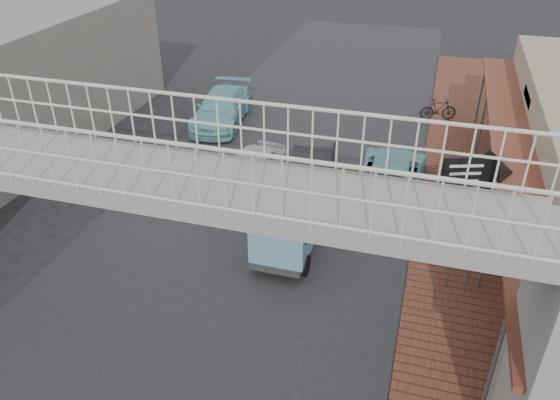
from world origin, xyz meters
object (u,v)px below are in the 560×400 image
Objects in this scene: angkot_far at (222,108)px; arrow_sign at (498,175)px; motorcycle_near at (426,210)px; motorcycle_far at (438,109)px; dark_sedan at (312,166)px; angkot_van at (291,217)px; street_clock at (471,214)px; angkot_curb at (391,175)px; white_hatchback at (249,172)px.

arrow_sign is at bearing -41.29° from angkot_far.
motorcycle_far is (0.00, 8.82, 0.01)m from motorcycle_near.
dark_sedan is 2.17× the size of motorcycle_near.
angkot_van is 5.76m from arrow_sign.
motorcycle_far is 11.84m from street_clock.
angkot_far reaches higher than motorcycle_far.
motorcycle_near is 3.50m from street_clock.
angkot_curb reaches higher than dark_sedan.
motorcycle_near is at bearing -28.55° from dark_sedan.
dark_sedan is at bearing 142.12° from street_clock.
angkot_van is 1.31× the size of street_clock.
street_clock is at bearing -18.49° from white_hatchback.
angkot_far is 9.72m from motorcycle_far.
angkot_far is 1.41× the size of arrow_sign.
motorcycle_near is (3.80, 2.36, -0.51)m from angkot_van.
white_hatchback is 3.82m from angkot_van.
street_clock is at bearing 166.69° from motorcycle_far.
motorcycle_near is at bearing 113.47° from street_clock.
white_hatchback is 6.18m from motorcycle_near.
angkot_curb is 3.02× the size of motorcycle_far.
street_clock reaches higher than angkot_van.
motorcycle_far is at bearing 98.75° from street_clock.
arrow_sign reaches higher than white_hatchback.
motorcycle_near is 1.13× the size of motorcycle_far.
angkot_van is 2.16× the size of motorcycle_far.
arrow_sign is (0.60, 1.31, 0.52)m from street_clock.
motorcycle_far is at bearing 71.29° from angkot_van.
arrow_sign is (1.62, -1.54, 2.28)m from motorcycle_near.
dark_sedan is at bearing 82.24° from motorcycle_near.
angkot_van is (-2.47, -4.17, 0.41)m from angkot_curb.
angkot_curb is 4.87m from angkot_van.
angkot_curb is at bearing 59.47° from angkot_van.
angkot_van is at bearing -90.92° from dark_sedan.
motorcycle_near is 8.82m from motorcycle_far.
white_hatchback is at bearing 157.94° from street_clock.
dark_sedan is at bearing -46.14° from angkot_far.
angkot_far is (-5.16, 4.24, 0.04)m from dark_sedan.
street_clock reaches higher than dark_sedan.
angkot_curb is 5.48m from street_clock.
white_hatchback is 10.25m from motorcycle_far.
street_clock is (1.02, -2.85, 1.76)m from motorcycle_near.
white_hatchback is 6.22m from angkot_far.
angkot_curb reaches higher than motorcycle_far.
angkot_far is (-3.15, 5.36, 0.01)m from white_hatchback.
angkot_far is at bearing 143.22° from street_clock.
angkot_curb is 8.99m from angkot_far.
motorcycle_far is (6.15, 8.20, -0.11)m from white_hatchback.
white_hatchback is at bearing 14.29° from angkot_curb.
white_hatchback is at bearing 128.27° from angkot_van.
motorcycle_far is (3.80, 11.18, -0.51)m from angkot_van.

